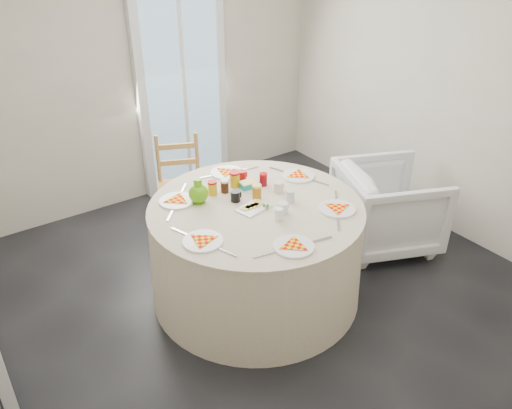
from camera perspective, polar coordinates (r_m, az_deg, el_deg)
floor at (r=4.16m, az=0.49°, el=-9.21°), size 4.00×4.00×0.00m
wall_back at (r=5.16m, az=-12.88°, el=14.28°), size 4.00×0.02×2.60m
wall_right at (r=4.87m, az=20.54°, el=12.25°), size 0.02×4.00×2.60m
glass_door at (r=5.35m, az=-8.37°, el=12.42°), size 1.00×0.08×2.10m
table at (r=3.88m, az=0.00°, el=-5.46°), size 1.64×1.64×0.83m
wooden_chair at (r=4.65m, az=-8.61°, el=1.94°), size 0.55×0.54×0.94m
armchair at (r=4.61m, az=14.80°, el=-0.20°), size 1.02×1.05×0.84m
place_settings at (r=3.67m, az=0.00°, el=-0.41°), size 1.70×1.70×0.03m
jar_cluster at (r=3.86m, az=-2.15°, el=2.05°), size 0.52×0.38×0.14m
butter_tub at (r=3.91m, az=-0.89°, el=1.90°), size 0.14×0.10×0.05m
green_pitcher at (r=3.69m, az=-6.61°, el=1.34°), size 0.16×0.16×0.19m
cheese_platter at (r=3.63m, az=-0.29°, el=-0.73°), size 0.27×0.20×0.03m
mugs_glasses at (r=3.71m, az=0.98°, el=0.70°), size 0.64×0.64×0.10m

